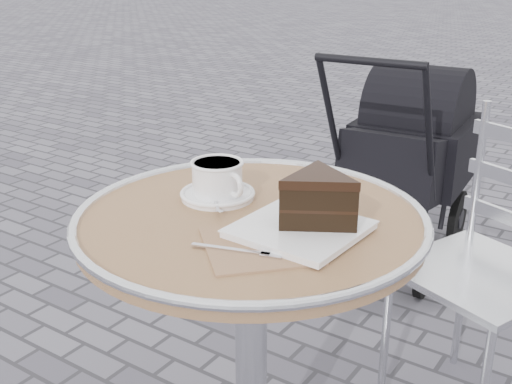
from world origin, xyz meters
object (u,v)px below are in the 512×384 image
Objects in this scene: cafe_table at (251,287)px; baby_stroller at (407,163)px; cake_plate_set at (313,206)px; bistro_chair at (506,236)px; cappuccino_set at (218,182)px.

cafe_table is 0.81× the size of baby_stroller.
cake_plate_set is (0.14, -0.00, 0.22)m from cafe_table.
baby_stroller is (-0.35, 1.44, -0.37)m from cake_plate_set.
bistro_chair is at bearing 74.66° from cake_plate_set.
cafe_table is 2.19× the size of cake_plate_set.
baby_stroller reaches higher than cappuccino_set.
cake_plate_set is at bearing -0.87° from cafe_table.
cappuccino_set is at bearing 159.86° from cafe_table.
cake_plate_set is 0.75m from bistro_chair.
cafe_table is 1.46m from baby_stroller.
cafe_table is 0.23m from cappuccino_set.
cake_plate_set is 0.37× the size of baby_stroller.
cafe_table is 0.26m from cake_plate_set.
bistro_chair reaches higher than cappuccino_set.
cafe_table is at bearing -86.35° from baby_stroller.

